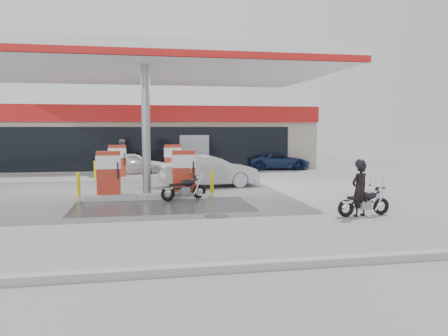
% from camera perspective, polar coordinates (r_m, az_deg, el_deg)
% --- Properties ---
extents(ground, '(90.00, 90.00, 0.00)m').
position_cam_1_polar(ground, '(14.95, -9.92, -5.01)').
color(ground, gray).
rests_on(ground, ground).
extents(wet_patch, '(6.00, 3.00, 0.00)m').
position_cam_1_polar(wet_patch, '(14.97, -8.00, -4.96)').
color(wet_patch, '#4C4C4F').
rests_on(wet_patch, ground).
extents(drain_cover, '(0.70, 0.70, 0.01)m').
position_cam_1_polar(drain_cover, '(13.16, -1.02, -6.31)').
color(drain_cover, '#38383A').
rests_on(drain_cover, ground).
extents(kerb, '(28.00, 0.25, 0.15)m').
position_cam_1_polar(kerb, '(8.13, -9.27, -13.23)').
color(kerb, gray).
rests_on(kerb, ground).
extents(store_building, '(22.00, 8.22, 4.00)m').
position_cam_1_polar(store_building, '(30.66, -10.36, 3.99)').
color(store_building, '#B0A793').
rests_on(store_building, ground).
extents(canopy, '(16.00, 10.02, 5.51)m').
position_cam_1_polar(canopy, '(19.89, -10.36, 12.76)').
color(canopy, silver).
rests_on(canopy, ground).
extents(pump_island_near, '(5.14, 1.30, 1.78)m').
position_cam_1_polar(pump_island_near, '(16.83, -10.05, -1.42)').
color(pump_island_near, '#9E9E99').
rests_on(pump_island_near, ground).
extents(pump_island_far, '(5.14, 1.30, 1.78)m').
position_cam_1_polar(pump_island_far, '(22.80, -10.22, 0.31)').
color(pump_island_far, '#9E9E99').
rests_on(pump_island_far, ground).
extents(main_motorcycle, '(1.74, 0.67, 0.89)m').
position_cam_1_polar(main_motorcycle, '(13.83, 17.90, -4.36)').
color(main_motorcycle, black).
rests_on(main_motorcycle, ground).
extents(biker_main, '(0.69, 0.58, 1.63)m').
position_cam_1_polar(biker_main, '(13.66, 17.30, -2.68)').
color(biker_main, black).
rests_on(biker_main, ground).
extents(parked_motorcycle, '(1.73, 0.78, 0.91)m').
position_cam_1_polar(parked_motorcycle, '(16.16, -5.19, -2.73)').
color(parked_motorcycle, black).
rests_on(parked_motorcycle, ground).
extents(sedan_white, '(4.00, 2.17, 1.29)m').
position_cam_1_polar(sedan_white, '(25.00, -11.90, 0.56)').
color(sedan_white, white).
rests_on(sedan_white, ground).
extents(attendant, '(1.08, 1.20, 2.02)m').
position_cam_1_polar(attendant, '(25.59, -13.09, 1.46)').
color(attendant, slate).
rests_on(attendant, ground).
extents(hatchback_silver, '(4.47, 1.95, 1.43)m').
position_cam_1_polar(hatchback_silver, '(19.58, -1.96, -0.40)').
color(hatchback_silver, '#AEB0B6').
rests_on(hatchback_silver, ground).
extents(parked_car_left, '(4.72, 2.13, 1.34)m').
position_cam_1_polar(parked_car_left, '(29.11, -19.20, 1.08)').
color(parked_car_left, '#131641').
rests_on(parked_car_left, ground).
extents(parked_car_right, '(4.13, 2.29, 1.09)m').
position_cam_1_polar(parked_car_right, '(28.14, 7.17, 0.95)').
color(parked_car_right, navy).
rests_on(parked_car_right, ground).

